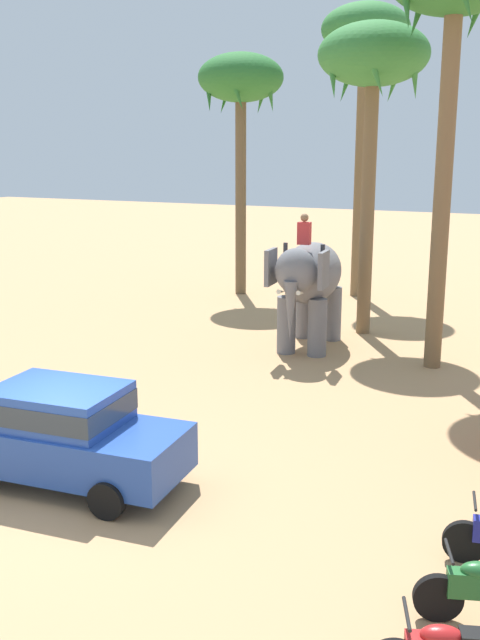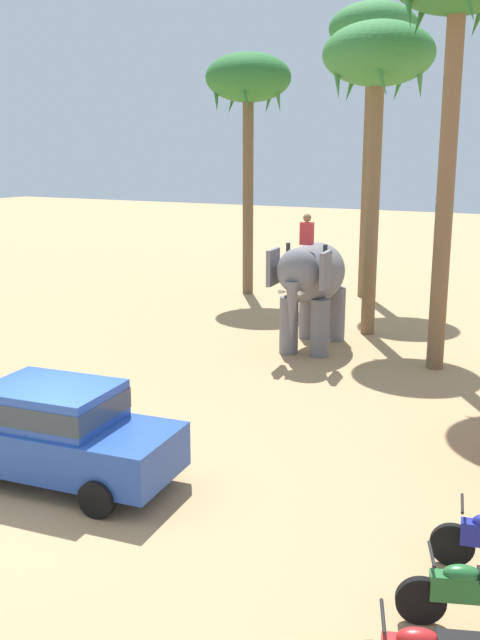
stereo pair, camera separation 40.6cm
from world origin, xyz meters
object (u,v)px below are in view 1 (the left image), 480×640
at_px(car_sedan_foreground, 63,431).
at_px(palm_tree_left_of_road, 373,65).
at_px(elephant_with_mahout, 309,280).
at_px(palm_tree_behind_elephant, 241,86).
at_px(palm_tree_near_hut, 365,42).

distance_m(car_sedan_foreground, palm_tree_left_of_road, 14.30).
bearing_deg(palm_tree_left_of_road, car_sedan_foreground, -95.85).
xyz_separation_m(elephant_with_mahout, palm_tree_left_of_road, (0.85, 2.48, 5.91)).
bearing_deg(car_sedan_foreground, elephant_with_mahout, 87.57).
height_order(car_sedan_foreground, palm_tree_behind_elephant, palm_tree_behind_elephant).
bearing_deg(palm_tree_behind_elephant, palm_tree_near_hut, 21.23).
distance_m(car_sedan_foreground, palm_tree_near_hut, 19.94).
bearing_deg(palm_tree_behind_elephant, elephant_with_mahout, -49.87).
distance_m(elephant_with_mahout, palm_tree_near_hut, 11.03).
height_order(car_sedan_foreground, elephant_with_mahout, elephant_with_mahout).
height_order(car_sedan_foreground, palm_tree_near_hut, palm_tree_near_hut).
relative_size(car_sedan_foreground, palm_tree_left_of_road, 0.47).
height_order(car_sedan_foreground, palm_tree_left_of_road, palm_tree_left_of_road).
bearing_deg(palm_tree_left_of_road, palm_tree_behind_elephant, 147.69).
distance_m(palm_tree_near_hut, palm_tree_left_of_road, 6.17).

